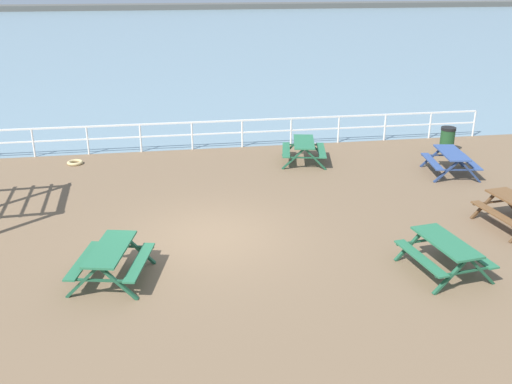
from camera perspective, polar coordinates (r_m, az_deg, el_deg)
ground_plane at (r=14.71m, az=-4.51°, el=-4.79°), size 30.00×24.00×0.20m
sea_band at (r=66.25m, az=-8.81°, el=15.48°), size 142.00×90.00×0.01m
distant_shoreline at (r=109.13m, az=-9.30°, el=17.61°), size 142.00×6.00×1.80m
seaward_railing at (r=21.70m, az=-6.44°, el=6.16°), size 23.07×0.07×1.08m
picnic_table_near_left at (r=13.39m, az=18.42°, el=-5.39°), size 1.75×1.99×0.80m
picnic_table_far_left at (r=20.16m, az=4.81°, el=4.56°), size 1.85×2.07×0.80m
picnic_table_far_right at (r=12.80m, az=-14.32°, el=-6.19°), size 1.88×2.09×0.80m
picnic_table_seaward at (r=19.94m, az=18.96°, el=3.28°), size 1.78×2.01×0.80m
litter_bin at (r=22.47m, az=18.60°, el=4.99°), size 0.55×0.55×0.95m
rope_coil at (r=21.04m, az=-17.66°, el=2.83°), size 0.55×0.55×0.11m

